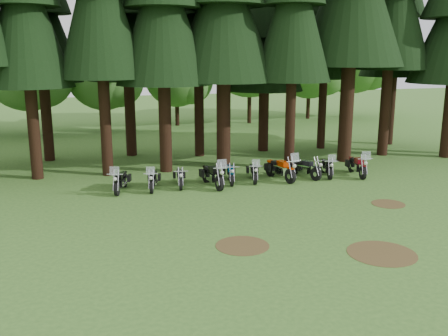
{
  "coord_description": "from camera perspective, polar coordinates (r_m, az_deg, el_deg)",
  "views": [
    {
      "loc": [
        -8.4,
        -16.57,
        6.21
      ],
      "look_at": [
        -1.36,
        5.0,
        1.0
      ],
      "focal_mm": 40.0,
      "sensor_mm": 36.0,
      "label": 1
    }
  ],
  "objects": [
    {
      "name": "ground",
      "position": [
        19.59,
        8.38,
        -5.7
      ],
      "size": [
        120.0,
        120.0,
        0.0
      ],
      "primitive_type": "plane",
      "color": "#3A6826",
      "rests_on": "ground"
    },
    {
      "name": "decid_5",
      "position": [
        45.46,
        3.55,
        12.94
      ],
      "size": [
        8.45,
        8.21,
        10.56
      ],
      "color": "black",
      "rests_on": "ground"
    },
    {
      "name": "motorcycle_7",
      "position": [
        25.84,
        9.18,
        -0.09
      ],
      "size": [
        0.88,
        2.15,
        0.91
      ],
      "rotation": [
        0.0,
        0.0,
        0.34
      ],
      "color": "black",
      "rests_on": "ground"
    },
    {
      "name": "motorcycle_6",
      "position": [
        25.2,
        6.45,
        -0.18
      ],
      "size": [
        0.76,
        2.52,
        1.58
      ],
      "rotation": [
        0.0,
        0.0,
        0.18
      ],
      "color": "black",
      "rests_on": "ground"
    },
    {
      "name": "decid_7",
      "position": [
        51.58,
        14.98,
        12.52
      ],
      "size": [
        8.44,
        8.2,
        10.55
      ],
      "color": "black",
      "rests_on": "ground"
    },
    {
      "name": "motorcycle_2",
      "position": [
        23.92,
        -5.07,
        -1.14
      ],
      "size": [
        0.47,
        2.0,
        0.82
      ],
      "rotation": [
        0.0,
        0.0,
        -0.17
      ],
      "color": "black",
      "rests_on": "ground"
    },
    {
      "name": "decid_6",
      "position": [
        49.41,
        10.2,
        11.57
      ],
      "size": [
        7.06,
        6.86,
        8.82
      ],
      "color": "black",
      "rests_on": "ground"
    },
    {
      "name": "motorcycle_1",
      "position": [
        23.54,
        -8.11,
        -1.4
      ],
      "size": [
        0.82,
        2.06,
        1.31
      ],
      "rotation": [
        0.0,
        0.0,
        -0.28
      ],
      "color": "black",
      "rests_on": "ground"
    },
    {
      "name": "motorcycle_3",
      "position": [
        23.77,
        -1.32,
        -0.92
      ],
      "size": [
        0.56,
        2.48,
        1.56
      ],
      "rotation": [
        0.0,
        0.0,
        0.09
      ],
      "color": "black",
      "rests_on": "ground"
    },
    {
      "name": "decid_3",
      "position": [
        41.9,
        -13.24,
        10.27
      ],
      "size": [
        6.12,
        5.95,
        7.65
      ],
      "color": "black",
      "rests_on": "ground"
    },
    {
      "name": "motorcycle_5",
      "position": [
        24.87,
        3.4,
        -0.52
      ],
      "size": [
        0.79,
        2.06,
        1.3
      ],
      "rotation": [
        0.0,
        0.0,
        -0.26
      ],
      "color": "black",
      "rests_on": "ground"
    },
    {
      "name": "pine_back_4",
      "position": [
        32.38,
        4.74,
        16.5
      ],
      "size": [
        4.94,
        4.94,
        13.78
      ],
      "color": "black",
      "rests_on": "ground"
    },
    {
      "name": "decid_2",
      "position": [
        41.42,
        -21.25,
        10.34
      ],
      "size": [
        6.72,
        6.53,
        8.4
      ],
      "color": "black",
      "rests_on": "ground"
    },
    {
      "name": "dirt_patch_1",
      "position": [
        22.28,
        18.25,
        -3.91
      ],
      "size": [
        1.4,
        1.4,
        0.01
      ],
      "primitive_type": "cylinder",
      "color": "#4C3D1E",
      "rests_on": "ground"
    },
    {
      "name": "motorcycle_0",
      "position": [
        23.47,
        -11.72,
        -1.5
      ],
      "size": [
        1.02,
        2.19,
        1.41
      ],
      "rotation": [
        0.0,
        0.0,
        -0.34
      ],
      "color": "black",
      "rests_on": "ground"
    },
    {
      "name": "decid_4",
      "position": [
        44.08,
        -5.07,
        10.49
      ],
      "size": [
        5.93,
        5.76,
        7.41
      ],
      "color": "black",
      "rests_on": "ground"
    },
    {
      "name": "motorcycle_4",
      "position": [
        24.54,
        0.7,
        -0.68
      ],
      "size": [
        0.58,
        2.07,
        0.85
      ],
      "rotation": [
        0.0,
        0.0,
        -0.22
      ],
      "color": "black",
      "rests_on": "ground"
    },
    {
      "name": "dirt_patch_2",
      "position": [
        16.88,
        17.58,
        -9.28
      ],
      "size": [
        2.2,
        2.2,
        0.01
      ],
      "primitive_type": "cylinder",
      "color": "#4C3D1E",
      "rests_on": "ground"
    },
    {
      "name": "motorcycle_8",
      "position": [
        26.34,
        11.67,
        0.03
      ],
      "size": [
        0.87,
        2.12,
        1.35
      ],
      "rotation": [
        0.0,
        0.0,
        -0.29
      ],
      "color": "black",
      "rests_on": "ground"
    },
    {
      "name": "dirt_patch_0",
      "position": [
        16.74,
        2.12,
        -8.85
      ],
      "size": [
        1.8,
        1.8,
        0.01
      ],
      "primitive_type": "cylinder",
      "color": "#4C3D1E",
      "rests_on": "ground"
    },
    {
      "name": "motorcycle_9",
      "position": [
        26.82,
        14.98,
        0.2
      ],
      "size": [
        0.8,
        2.4,
        1.51
      ],
      "rotation": [
        0.0,
        0.0,
        -0.21
      ],
      "color": "black",
      "rests_on": "ground"
    }
  ]
}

